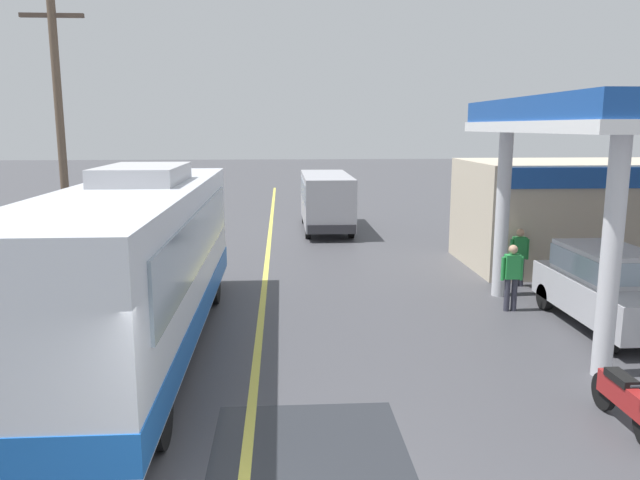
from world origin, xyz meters
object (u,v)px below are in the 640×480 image
at_px(minibus_opposing_lane, 326,197).
at_px(pedestrian_by_shop, 512,274).
at_px(pedestrian_near_pump, 519,254).
at_px(car_at_pump, 607,284).
at_px(motorcycle_parked_forecourt, 625,399).
at_px(coach_bus_main, 137,268).

height_order(minibus_opposing_lane, pedestrian_by_shop, minibus_opposing_lane).
bearing_deg(pedestrian_near_pump, pedestrian_by_shop, -115.24).
xyz_separation_m(car_at_pump, motorcycle_parked_forecourt, (-2.14, -4.57, -0.57)).
distance_m(motorcycle_parked_forecourt, pedestrian_by_shop, 5.95).
distance_m(coach_bus_main, minibus_opposing_lane, 15.21).
bearing_deg(minibus_opposing_lane, pedestrian_near_pump, -64.34).
bearing_deg(pedestrian_near_pump, minibus_opposing_lane, 115.66).
bearing_deg(motorcycle_parked_forecourt, car_at_pump, 64.93).
bearing_deg(pedestrian_by_shop, car_at_pump, -38.78).
bearing_deg(pedestrian_near_pump, car_at_pump, -81.03).
xyz_separation_m(car_at_pump, pedestrian_by_shop, (-1.67, 1.34, -0.08)).
relative_size(coach_bus_main, pedestrian_by_shop, 6.65).
bearing_deg(pedestrian_near_pump, motorcycle_parked_forecourt, -100.75).
distance_m(coach_bus_main, pedestrian_by_shop, 8.81).
bearing_deg(car_at_pump, minibus_opposing_lane, 111.49).
height_order(motorcycle_parked_forecourt, pedestrian_near_pump, pedestrian_near_pump).
relative_size(minibus_opposing_lane, pedestrian_near_pump, 3.69).
bearing_deg(pedestrian_near_pump, coach_bus_main, -154.83).
distance_m(minibus_opposing_lane, motorcycle_parked_forecourt, 18.45).
xyz_separation_m(minibus_opposing_lane, pedestrian_by_shop, (3.68, -12.23, -0.54)).
height_order(coach_bus_main, minibus_opposing_lane, coach_bus_main).
height_order(motorcycle_parked_forecourt, pedestrian_by_shop, pedestrian_by_shop).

